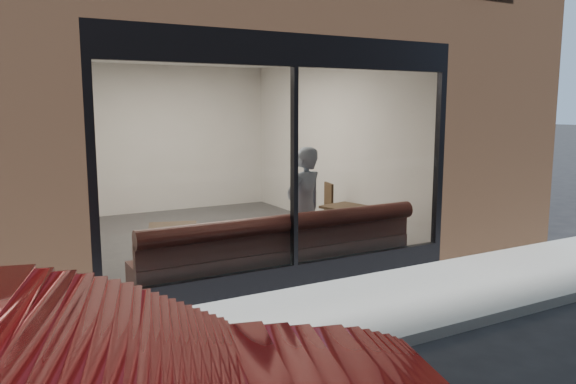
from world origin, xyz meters
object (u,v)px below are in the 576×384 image
person (304,208)px  cafe_table_right (346,207)px  banquette (279,262)px  cafe_table_left (173,228)px  cafe_chair_right (319,222)px

person → cafe_table_right: 1.10m
banquette → person: person is taller
banquette → cafe_table_left: cafe_table_left is taller
cafe_table_right → cafe_chair_right: size_ratio=1.60×
person → cafe_chair_right: 2.21m
person → cafe_table_left: 1.87m
person → cafe_table_right: (1.01, 0.41, -0.14)m
banquette → cafe_table_right: size_ratio=6.52×
banquette → person: bearing=26.1°
cafe_table_left → cafe_chair_right: size_ratio=1.64×
cafe_table_left → cafe_chair_right: (3.14, 1.39, -0.50)m
cafe_table_right → person: bearing=-158.0°
cafe_chair_right → cafe_table_right: bearing=90.3°
person → cafe_chair_right: (1.30, 1.67, -0.64)m
cafe_chair_right → person: bearing=65.1°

